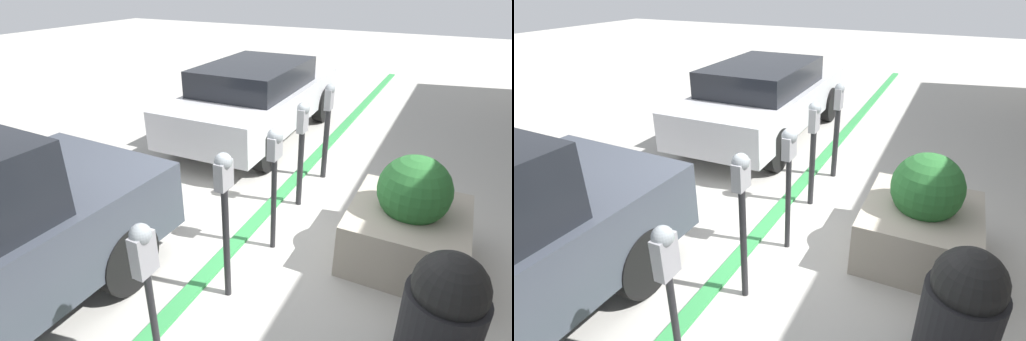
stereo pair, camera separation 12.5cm
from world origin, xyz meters
TOP-DOWN VIEW (x-y plane):
  - ground_plane at (0.00, 0.00)m, footprint 40.00×40.00m
  - curb_strip at (0.00, 0.08)m, footprint 19.00×0.16m
  - parking_meter_nearest at (-1.88, -0.23)m, footprint 0.17×0.15m
  - parking_meter_second at (-0.90, -0.24)m, footprint 0.18×0.15m
  - parking_meter_middle at (-0.03, -0.31)m, footprint 0.19×0.16m
  - parking_meter_fourth at (0.98, -0.22)m, footprint 0.18×0.15m
  - parking_meter_farthest at (1.91, -0.25)m, footprint 0.16×0.14m
  - planter_box at (0.45, -1.64)m, footprint 1.30×1.17m
  - parked_car_middle at (3.00, 1.42)m, footprint 4.34×1.82m
  - trash_bin at (-0.92, -2.05)m, footprint 0.57×0.57m

SIDE VIEW (x-z plane):
  - ground_plane at x=0.00m, z-range 0.00..0.00m
  - curb_strip at x=0.00m, z-range 0.00..0.04m
  - planter_box at x=0.45m, z-range -0.14..1.05m
  - trash_bin at x=-0.92m, z-range 0.00..1.09m
  - parked_car_middle at x=3.00m, z-range 0.06..1.45m
  - parking_meter_farthest at x=1.91m, z-range 0.19..1.62m
  - parking_meter_fourth at x=0.98m, z-range 0.25..1.65m
  - parking_meter_nearest at x=-1.88m, z-range 0.34..1.70m
  - parking_meter_second at x=-0.90m, z-range 0.31..1.79m
  - parking_meter_middle at x=-0.03m, z-range 0.35..1.76m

